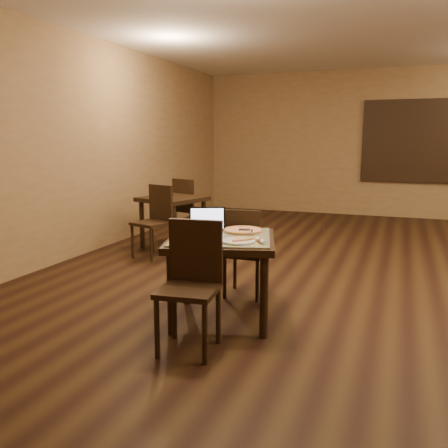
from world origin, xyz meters
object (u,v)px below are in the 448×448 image
at_px(pizza_pan, 243,232).
at_px(other_table_b_chair_near, 156,217).
at_px(chair_main_far, 244,248).
at_px(tiled_table, 221,248).
at_px(laptop, 205,226).
at_px(chair_main_near, 192,277).
at_px(other_table_b, 173,206).
at_px(other_table_b_chair_far, 188,205).

xyz_separation_m(pizza_pan, other_table_b_chair_near, (-1.79, 1.60, -0.21)).
bearing_deg(pizza_pan, chair_main_far, 107.26).
height_order(tiled_table, other_table_b_chair_near, other_table_b_chair_near).
xyz_separation_m(laptop, other_table_b_chair_near, (-1.47, 1.73, -0.27)).
bearing_deg(tiled_table, other_table_b_chair_near, 116.53).
bearing_deg(chair_main_far, other_table_b_chair_near, -37.68).
xyz_separation_m(tiled_table, chair_main_far, (0.00, 0.62, -0.14)).
distance_m(laptop, pizza_pan, 0.35).
xyz_separation_m(chair_main_near, other_table_b, (-1.68, 3.03, 0.07)).
height_order(chair_main_near, chair_main_far, chair_main_near).
bearing_deg(other_table_b, chair_main_far, -29.26).
distance_m(pizza_pan, other_table_b_chair_far, 3.31).
xyz_separation_m(chair_main_far, other_table_b_chair_near, (-1.67, 1.22, 0.03)).
relative_size(pizza_pan, other_table_b_chair_far, 0.36).
distance_m(chair_main_near, laptop, 0.79).
bearing_deg(laptop, tiled_table, -50.20).
xyz_separation_m(tiled_table, other_table_b_chair_near, (-1.67, 1.84, -0.11)).
bearing_deg(tiled_table, chair_main_near, -106.57).
bearing_deg(chair_main_far, laptop, 67.06).
bearing_deg(other_table_b, laptop, -39.77).
bearing_deg(other_table_b_chair_near, other_table_b, 109.91).
distance_m(laptop, other_table_b_chair_far, 3.27).
xyz_separation_m(chair_main_near, laptop, (-0.19, 0.72, 0.26)).
bearing_deg(other_table_b_chair_far, other_table_b, 109.91).
xyz_separation_m(other_table_b, other_table_b_chair_near, (0.03, -0.58, -0.08)).
bearing_deg(pizza_pan, tiled_table, -116.57).
xyz_separation_m(chair_main_far, other_table_b, (-1.69, 1.79, 0.11)).
distance_m(pizza_pan, other_table_b_chair_near, 2.41).
xyz_separation_m(laptop, pizza_pan, (0.32, 0.14, -0.05)).
relative_size(tiled_table, chair_main_far, 1.23).
bearing_deg(chair_main_near, other_table_b_chair_near, 117.88).
relative_size(laptop, other_table_b_chair_near, 0.40).
distance_m(tiled_table, other_table_b_chair_near, 2.48).
bearing_deg(tiled_table, other_table_b, 109.36).
relative_size(laptop, other_table_b_chair_far, 0.40).
distance_m(pizza_pan, other_table_b, 2.83).
height_order(pizza_pan, other_table_b, pizza_pan).
bearing_deg(other_table_b_chair_far, laptop, 135.11).
bearing_deg(chair_main_near, chair_main_far, 83.27).
distance_m(tiled_table, chair_main_far, 0.63).
distance_m(tiled_table, chair_main_near, 0.62).
xyz_separation_m(chair_main_far, pizza_pan, (0.12, -0.38, 0.25)).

